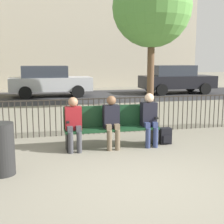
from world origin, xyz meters
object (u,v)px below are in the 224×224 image
at_px(tree_0, 152,8).
at_px(seated_person_0, 74,121).
at_px(trash_bin, 1,149).
at_px(parked_car_0, 176,79).
at_px(seated_person_1, 112,119).
at_px(seated_person_2, 149,117).
at_px(park_bench, 111,125).
at_px(backpack, 165,136).
at_px(parked_car_2, 49,81).

bearing_deg(tree_0, seated_person_0, -123.85).
xyz_separation_m(seated_person_0, trash_bin, (-1.35, -1.11, -0.20)).
height_order(seated_person_0, trash_bin, seated_person_0).
relative_size(seated_person_0, parked_car_0, 0.27).
distance_m(seated_person_1, seated_person_2, 0.87).
bearing_deg(park_bench, backpack, -3.25).
height_order(park_bench, parked_car_2, parked_car_2).
distance_m(seated_person_0, parked_car_2, 10.24).
height_order(park_bench, backpack, park_bench).
relative_size(park_bench, tree_0, 0.37).
height_order(seated_person_0, seated_person_2, seated_person_2).
bearing_deg(seated_person_2, backpack, 8.09).
relative_size(seated_person_2, parked_car_2, 0.28).
distance_m(seated_person_0, trash_bin, 1.76).
distance_m(seated_person_2, trash_bin, 3.25).
relative_size(seated_person_0, trash_bin, 1.30).
xyz_separation_m(park_bench, parked_car_0, (6.22, 9.96, 0.34)).
bearing_deg(trash_bin, parked_car_0, 53.09).
height_order(parked_car_2, trash_bin, parked_car_2).
bearing_deg(parked_car_2, trash_bin, -96.45).
bearing_deg(parked_car_0, trash_bin, -126.91).
relative_size(backpack, parked_car_2, 0.09).
height_order(park_bench, tree_0, tree_0).
xyz_separation_m(seated_person_0, seated_person_2, (1.70, 0.00, 0.02)).
relative_size(parked_car_0, trash_bin, 4.72).
bearing_deg(parked_car_0, park_bench, -121.97).
height_order(seated_person_0, parked_car_0, parked_car_0).
xyz_separation_m(seated_person_1, parked_car_2, (-0.89, 10.24, 0.19)).
xyz_separation_m(park_bench, seated_person_0, (-0.85, -0.13, 0.15)).
height_order(park_bench, parked_car_0, parked_car_0).
bearing_deg(park_bench, parked_car_2, 95.17).
height_order(seated_person_1, parked_car_2, parked_car_2).
distance_m(seated_person_2, tree_0, 7.06).
relative_size(park_bench, seated_person_0, 1.80).
distance_m(backpack, tree_0, 7.13).
height_order(seated_person_1, tree_0, tree_0).
height_order(seated_person_2, parked_car_2, parked_car_2).
distance_m(seated_person_1, backpack, 1.38).
bearing_deg(backpack, seated_person_0, -178.32).
bearing_deg(seated_person_1, seated_person_2, 0.13).
bearing_deg(parked_car_0, seated_person_1, -121.72).
distance_m(seated_person_2, backpack, 0.65).
xyz_separation_m(seated_person_2, parked_car_0, (5.37, 10.09, 0.18)).
relative_size(seated_person_2, trash_bin, 1.34).
relative_size(seated_person_0, backpack, 3.09).
bearing_deg(trash_bin, park_bench, 29.48).
bearing_deg(backpack, park_bench, 176.75).
distance_m(tree_0, parked_car_0, 6.17).
height_order(tree_0, parked_car_0, tree_0).
relative_size(park_bench, trash_bin, 2.34).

